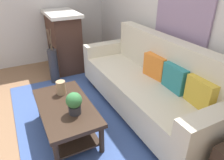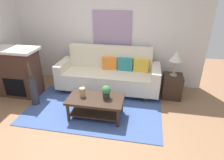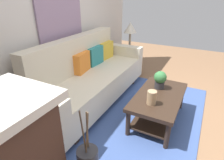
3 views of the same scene
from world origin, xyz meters
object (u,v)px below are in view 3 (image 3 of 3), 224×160
object	(u,v)px
side_table	(129,60)
table_lamp	(130,29)
framed_painting	(60,10)
throw_pillow_teal	(95,56)
coffee_table	(158,102)
couch	(89,78)
throw_pillow_orange	(82,62)
throw_pillow_mustard	(106,50)
tabletop_vase	(152,98)
potted_plant_tabletop	(160,79)

from	to	relation	value
side_table	table_lamp	world-z (taller)	table_lamp
side_table	framed_painting	xyz separation A→B (m)	(-1.54, 0.53, 1.18)
throw_pillow_teal	coffee_table	distance (m)	1.41
side_table	table_lamp	xyz separation A→B (m)	(0.00, 0.00, 0.71)
couch	throw_pillow_orange	bearing A→B (deg)	90.00
throw_pillow_mustard	tabletop_vase	distance (m)	1.67
potted_plant_tabletop	side_table	xyz separation A→B (m)	(1.35, 1.05, -0.29)
potted_plant_tabletop	table_lamp	bearing A→B (deg)	37.76
throw_pillow_orange	potted_plant_tabletop	distance (m)	1.26
potted_plant_tabletop	throw_pillow_teal	bearing A→B (deg)	80.42
coffee_table	table_lamp	size ratio (longest dim) A/B	1.93
throw_pillow_teal	framed_painting	bearing A→B (deg)	139.24
coffee_table	tabletop_vase	size ratio (longest dim) A/B	6.10
throw_pillow_teal	potted_plant_tabletop	bearing A→B (deg)	-99.58
tabletop_vase	table_lamp	bearing A→B (deg)	30.35
tabletop_vase	throw_pillow_mustard	bearing A→B (deg)	49.38
side_table	framed_painting	bearing A→B (deg)	160.98
throw_pillow_orange	potted_plant_tabletop	size ratio (longest dim) A/B	1.37
coffee_table	potted_plant_tabletop	bearing A→B (deg)	15.88
couch	coffee_table	distance (m)	1.18
potted_plant_tabletop	side_table	bearing A→B (deg)	37.76
potted_plant_tabletop	table_lamp	distance (m)	1.76
couch	throw_pillow_orange	size ratio (longest dim) A/B	6.89
side_table	framed_painting	world-z (taller)	framed_painting
throw_pillow_mustard	potted_plant_tabletop	bearing A→B (deg)	-116.01
throw_pillow_orange	throw_pillow_teal	size ratio (longest dim) A/B	1.00
coffee_table	framed_painting	distance (m)	2.00
throw_pillow_mustard	throw_pillow_teal	bearing A→B (deg)	180.00
throw_pillow_mustard	side_table	bearing A→B (deg)	-14.24
tabletop_vase	throw_pillow_teal	bearing A→B (deg)	61.42
potted_plant_tabletop	framed_painting	world-z (taller)	framed_painting
tabletop_vase	couch	bearing A→B (deg)	75.57
potted_plant_tabletop	tabletop_vase	bearing A→B (deg)	-177.02
framed_painting	couch	bearing A→B (deg)	-90.00
tabletop_vase	side_table	world-z (taller)	tabletop_vase
side_table	framed_painting	size ratio (longest dim) A/B	0.58
side_table	throw_pillow_orange	bearing A→B (deg)	172.96
tabletop_vase	side_table	bearing A→B (deg)	30.35
potted_plant_tabletop	framed_painting	size ratio (longest dim) A/B	0.27
throw_pillow_teal	tabletop_vase	bearing A→B (deg)	-118.58
table_lamp	framed_painting	world-z (taller)	framed_painting
couch	throw_pillow_mustard	bearing A→B (deg)	8.91
throw_pillow_mustard	table_lamp	bearing A→B (deg)	-14.24
couch	framed_painting	world-z (taller)	framed_painting
tabletop_vase	side_table	size ratio (longest dim) A/B	0.32
throw_pillow_teal	throw_pillow_orange	bearing A→B (deg)	180.00
framed_painting	throw_pillow_mustard	bearing A→B (deg)	-23.32
couch	side_table	bearing A→B (deg)	-2.46
couch	tabletop_vase	bearing A→B (deg)	-104.43
couch	throw_pillow_orange	xyz separation A→B (m)	(-0.00, 0.12, 0.25)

